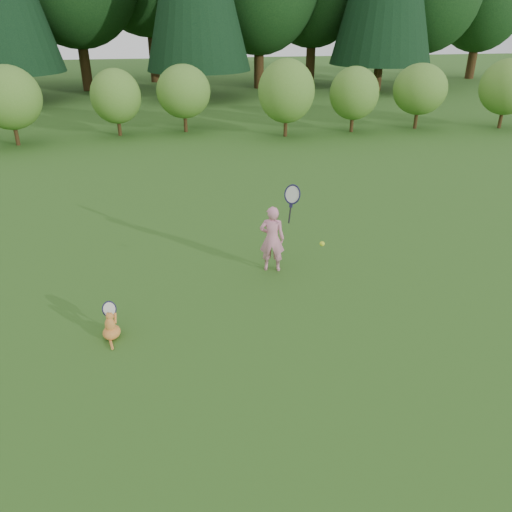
{
  "coord_description": "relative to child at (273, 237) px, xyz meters",
  "views": [
    {
      "loc": [
        -1.08,
        -6.38,
        4.27
      ],
      "look_at": [
        0.2,
        0.8,
        0.7
      ],
      "focal_mm": 35.0,
      "sensor_mm": 36.0,
      "label": 1
    }
  ],
  "objects": [
    {
      "name": "ground",
      "position": [
        -0.65,
        -1.6,
        -0.65
      ],
      "size": [
        100.0,
        100.0,
        0.0
      ],
      "primitive_type": "plane",
      "color": "#214B15",
      "rests_on": "ground"
    },
    {
      "name": "shrub_row",
      "position": [
        -0.65,
        11.4,
        0.75
      ],
      "size": [
        28.0,
        3.0,
        2.8
      ],
      "primitive_type": null,
      "color": "#4A7D27",
      "rests_on": "ground"
    },
    {
      "name": "child",
      "position": [
        0.0,
        0.0,
        0.0
      ],
      "size": [
        0.75,
        0.53,
        1.84
      ],
      "rotation": [
        0.0,
        0.0,
        2.87
      ],
      "color": "pink",
      "rests_on": "ground"
    },
    {
      "name": "cat",
      "position": [
        -2.74,
        -1.67,
        -0.43
      ],
      "size": [
        0.36,
        0.63,
        0.56
      ],
      "rotation": [
        0.0,
        0.0,
        -0.22
      ],
      "color": "orange",
      "rests_on": "ground"
    },
    {
      "name": "tennis_ball",
      "position": [
        0.41,
        -1.58,
        0.55
      ],
      "size": [
        0.08,
        0.08,
        0.08
      ],
      "color": "#A4E21A",
      "rests_on": "ground"
    }
  ]
}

